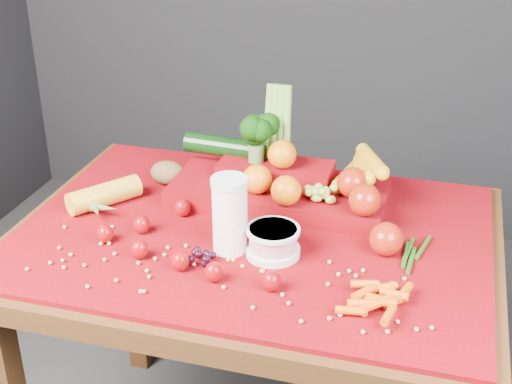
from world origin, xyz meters
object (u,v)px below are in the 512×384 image
(yogurt_bowl, at_px, (273,240))
(produce_mound, at_px, (288,181))
(milk_glass, at_px, (230,212))
(table, at_px, (254,270))

(yogurt_bowl, bearing_deg, produce_mound, 95.95)
(milk_glass, bearing_deg, table, 74.70)
(table, height_order, produce_mound, produce_mound)
(milk_glass, relative_size, produce_mound, 0.29)
(yogurt_bowl, bearing_deg, milk_glass, -176.90)
(milk_glass, height_order, produce_mound, produce_mound)
(produce_mound, bearing_deg, milk_glass, -105.33)
(produce_mound, bearing_deg, table, -105.34)
(milk_glass, xyz_separation_m, yogurt_bowl, (0.09, 0.01, -0.06))
(yogurt_bowl, distance_m, produce_mound, 0.25)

